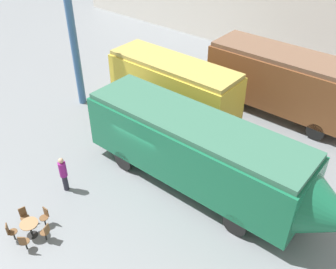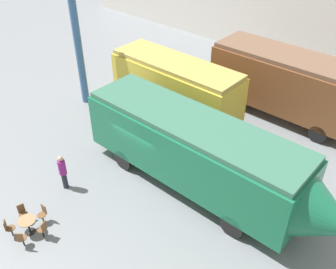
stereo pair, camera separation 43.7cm
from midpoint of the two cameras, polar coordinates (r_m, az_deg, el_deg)
The scene contains 13 objects.
ground_plane at distance 18.50m, azimuth -3.59°, elevation -4.99°, with size 80.00×80.00×0.00m, color gray.
backdrop_wall at distance 28.72m, azimuth 19.12°, elevation 18.58°, with size 44.00×0.15×9.00m.
passenger_coach_wooden at distance 22.43m, azimuth 16.96°, elevation 7.95°, with size 8.85×2.89×3.74m.
passenger_coach_vintage at distance 21.12m, azimuth 0.24°, elevation 7.66°, with size 7.70×2.51×3.50m.
streamlined_locomotive at distance 16.03m, azimuth 5.31°, elevation -3.02°, with size 12.37×2.87×3.48m.
cafe_table_near at distance 16.14m, azimuth -21.06°, elevation -12.97°, with size 0.71×0.71×0.71m.
cafe_chair_0 at distance 15.72m, azimuth -21.89°, elevation -14.95°, with size 0.40×0.41×0.87m.
cafe_chair_1 at distance 15.77m, azimuth -18.90°, elevation -13.82°, with size 0.39×0.38×0.87m.
cafe_chair_2 at distance 16.37m, azimuth -18.99°, elevation -11.60°, with size 0.36×0.36×0.87m.
cafe_chair_3 at distance 16.67m, azimuth -21.82°, elevation -11.37°, with size 0.38×0.36×0.87m.
cafe_chair_4 at distance 16.28m, azimuth -23.63°, elevation -13.34°, with size 0.40×0.40×0.87m.
visitor_person at distance 17.34m, azimuth -16.35°, elevation -5.64°, with size 0.34×0.34×1.80m.
support_pillar at distance 22.52m, azimuth -14.72°, elevation 13.59°, with size 0.44×0.44×8.00m.
Camera 1 is at (9.65, -10.24, 11.99)m, focal length 40.00 mm.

